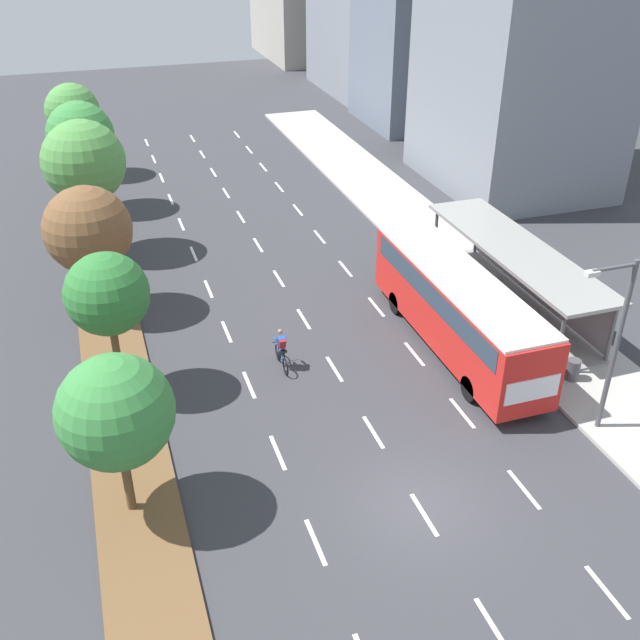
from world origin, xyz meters
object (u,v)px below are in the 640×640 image
Objects in this scene: cyclist at (281,351)px; median_tree_second at (107,294)px; median_tree_fifth at (80,135)px; bus_shelter at (519,270)px; median_tree_third at (88,230)px; median_tree_nearest at (116,412)px; median_tree_fourth at (84,162)px; streetlight at (614,337)px; bus at (457,304)px; trash_bin at (573,369)px; median_tree_farthest at (72,111)px.

cyclist is 0.33× the size of median_tree_second.
bus_shelter is at bearing -45.96° from median_tree_fifth.
median_tree_fifth is (0.33, 12.96, 0.48)m from median_tree_third.
median_tree_nearest is at bearing -92.58° from median_tree_second.
bus_shelter is at bearing -33.69° from median_tree_fourth.
median_tree_second is 17.36m from streetlight.
bus is at bearing 21.21° from median_tree_nearest.
cyclist is 0.34× the size of median_tree_nearest.
streetlight is (15.88, -1.16, 0.13)m from median_tree_nearest.
trash_bin is (1.03, 2.78, -3.31)m from streetlight.
median_tree_fourth is at bearing 89.34° from median_tree_nearest.
bus reaches higher than bus_shelter.
median_tree_fourth is 1.16× the size of median_tree_farthest.
median_tree_fifth is (-13.44, 20.60, 2.46)m from bus.
bus is 1.79× the size of median_tree_fifth.
median_tree_third reaches higher than cyclist.
median_tree_second reaches higher than cyclist.
bus is 13.64m from median_tree_second.
median_tree_fourth is 8.15× the size of trash_bin.
median_tree_second is (-17.70, -1.12, 2.31)m from bus_shelter.
median_tree_fifth reaches higher than cyclist.
median_tree_fourth is at bearing 127.24° from streetlight.
trash_bin is at bearing -33.75° from median_tree_third.
median_tree_farthest is (0.08, 19.44, 0.29)m from median_tree_third.
median_tree_second is at bearing 176.67° from cyclist.
cyclist is 0.26× the size of median_tree_fourth.
bus is 19.74m from median_tree_fourth.
cyclist is at bearing -3.33° from median_tree_second.
median_tree_farthest is at bearing 90.60° from median_tree_second.
median_tree_fifth is at bearing 119.97° from streetlight.
median_tree_farthest is at bearing 89.76° from median_tree_third.
bus is at bearing -63.18° from median_tree_farthest.
bus_shelter is 1.97× the size of median_tree_farthest.
bus is 1.94× the size of median_tree_third.
streetlight reaches higher than bus_shelter.
bus is 1.74× the size of streetlight.
median_tree_farthest reaches higher than trash_bin.
median_tree_third reaches higher than median_tree_nearest.
bus_shelter is at bearing 79.76° from trash_bin.
median_tree_farthest reaches higher than bus_shelter.
median_tree_farthest is (-0.27, 25.92, 0.16)m from median_tree_second.
median_tree_fifth is at bearing 88.55° from median_tree_third.
median_tree_nearest is 12.96m from median_tree_third.
median_tree_nearest is at bearing -136.75° from cyclist.
trash_bin is (16.97, -11.34, -3.47)m from median_tree_third.
cyclist is at bearing -76.14° from median_tree_farthest.
cyclist is 21.09m from median_tree_fifth.
bus is 7.07m from streetlight.
median_tree_nearest reaches higher than bus_shelter.
median_tree_third is 6.55m from median_tree_fourth.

